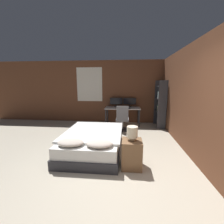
{
  "coord_description": "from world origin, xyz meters",
  "views": [
    {
      "loc": [
        0.2,
        -2.19,
        1.75
      ],
      "look_at": [
        -0.3,
        2.91,
        0.75
      ],
      "focal_mm": 24.0,
      "sensor_mm": 36.0,
      "label": 1
    }
  ],
  "objects_px": {
    "bedside_lamp": "(132,132)",
    "monitor_right": "(130,102)",
    "office_chair": "(122,121)",
    "keyboard": "(123,108)",
    "computer_mouse": "(130,108)",
    "bookshelf": "(161,102)",
    "nightstand": "(132,154)",
    "bed": "(93,142)",
    "desk": "(123,110)",
    "monitor_left": "(116,101)"
  },
  "relations": [
    {
      "from": "bedside_lamp",
      "to": "monitor_right",
      "type": "xyz_separation_m",
      "value": [
        0.01,
        3.53,
        0.19
      ]
    },
    {
      "from": "monitor_right",
      "to": "office_chair",
      "type": "bearing_deg",
      "value": -104.33
    },
    {
      "from": "keyboard",
      "to": "office_chair",
      "type": "xyz_separation_m",
      "value": [
        0.02,
        -0.58,
        -0.37
      ]
    },
    {
      "from": "computer_mouse",
      "to": "bookshelf",
      "type": "height_order",
      "value": "bookshelf"
    },
    {
      "from": "nightstand",
      "to": "keyboard",
      "type": "relative_size",
      "value": 1.51
    },
    {
      "from": "computer_mouse",
      "to": "bookshelf",
      "type": "relative_size",
      "value": 0.04
    },
    {
      "from": "computer_mouse",
      "to": "office_chair",
      "type": "bearing_deg",
      "value": -114.73
    },
    {
      "from": "computer_mouse",
      "to": "office_chair",
      "type": "relative_size",
      "value": 0.07
    },
    {
      "from": "bed",
      "to": "bedside_lamp",
      "type": "bearing_deg",
      "value": -34.32
    },
    {
      "from": "desk",
      "to": "office_chair",
      "type": "xyz_separation_m",
      "value": [
        0.02,
        -0.83,
        -0.27
      ]
    },
    {
      "from": "bed",
      "to": "keyboard",
      "type": "xyz_separation_m",
      "value": [
        0.68,
        2.38,
        0.48
      ]
    },
    {
      "from": "bed",
      "to": "desk",
      "type": "relative_size",
      "value": 1.39
    },
    {
      "from": "office_chair",
      "to": "bedside_lamp",
      "type": "bearing_deg",
      "value": -83.87
    },
    {
      "from": "monitor_left",
      "to": "bookshelf",
      "type": "height_order",
      "value": "bookshelf"
    },
    {
      "from": "bed",
      "to": "office_chair",
      "type": "relative_size",
      "value": 2.14
    },
    {
      "from": "keyboard",
      "to": "bookshelf",
      "type": "height_order",
      "value": "bookshelf"
    },
    {
      "from": "monitor_left",
      "to": "bookshelf",
      "type": "bearing_deg",
      "value": -14.24
    },
    {
      "from": "monitor_right",
      "to": "computer_mouse",
      "type": "bearing_deg",
      "value": -90.64
    },
    {
      "from": "bed",
      "to": "monitor_left",
      "type": "xyz_separation_m",
      "value": [
        0.39,
        2.87,
        0.69
      ]
    },
    {
      "from": "keyboard",
      "to": "bed",
      "type": "bearing_deg",
      "value": -106.04
    },
    {
      "from": "nightstand",
      "to": "bedside_lamp",
      "type": "distance_m",
      "value": 0.47
    },
    {
      "from": "bedside_lamp",
      "to": "bookshelf",
      "type": "height_order",
      "value": "bookshelf"
    },
    {
      "from": "bookshelf",
      "to": "monitor_left",
      "type": "bearing_deg",
      "value": 165.76
    },
    {
      "from": "keyboard",
      "to": "computer_mouse",
      "type": "relative_size",
      "value": 5.62
    },
    {
      "from": "monitor_left",
      "to": "bookshelf",
      "type": "distance_m",
      "value": 1.85
    },
    {
      "from": "nightstand",
      "to": "bookshelf",
      "type": "height_order",
      "value": "bookshelf"
    },
    {
      "from": "monitor_left",
      "to": "keyboard",
      "type": "height_order",
      "value": "monitor_left"
    },
    {
      "from": "bed",
      "to": "bedside_lamp",
      "type": "height_order",
      "value": "bedside_lamp"
    },
    {
      "from": "bedside_lamp",
      "to": "computer_mouse",
      "type": "relative_size",
      "value": 4.21
    },
    {
      "from": "bookshelf",
      "to": "desk",
      "type": "bearing_deg",
      "value": 172.13
    },
    {
      "from": "monitor_left",
      "to": "office_chair",
      "type": "xyz_separation_m",
      "value": [
        0.31,
        -1.07,
        -0.58
      ]
    },
    {
      "from": "monitor_left",
      "to": "bed",
      "type": "bearing_deg",
      "value": -97.78
    },
    {
      "from": "bed",
      "to": "bedside_lamp",
      "type": "distance_m",
      "value": 1.28
    },
    {
      "from": "keyboard",
      "to": "computer_mouse",
      "type": "height_order",
      "value": "computer_mouse"
    },
    {
      "from": "desk",
      "to": "office_chair",
      "type": "relative_size",
      "value": 1.54
    },
    {
      "from": "desk",
      "to": "bookshelf",
      "type": "relative_size",
      "value": 0.79
    },
    {
      "from": "bed",
      "to": "bookshelf",
      "type": "xyz_separation_m",
      "value": [
        2.18,
        2.42,
        0.76
      ]
    },
    {
      "from": "bed",
      "to": "bedside_lamp",
      "type": "xyz_separation_m",
      "value": [
        0.97,
        -0.66,
        0.51
      ]
    },
    {
      "from": "desk",
      "to": "bookshelf",
      "type": "xyz_separation_m",
      "value": [
        1.5,
        -0.21,
        0.38
      ]
    },
    {
      "from": "monitor_right",
      "to": "computer_mouse",
      "type": "xyz_separation_m",
      "value": [
        -0.01,
        -0.49,
        -0.21
      ]
    },
    {
      "from": "bed",
      "to": "nightstand",
      "type": "distance_m",
      "value": 1.17
    },
    {
      "from": "office_chair",
      "to": "computer_mouse",
      "type": "bearing_deg",
      "value": 65.27
    },
    {
      "from": "bed",
      "to": "monitor_left",
      "type": "distance_m",
      "value": 2.98
    },
    {
      "from": "monitor_left",
      "to": "computer_mouse",
      "type": "bearing_deg",
      "value": -40.25
    },
    {
      "from": "bed",
      "to": "monitor_left",
      "type": "relative_size",
      "value": 3.74
    },
    {
      "from": "nightstand",
      "to": "computer_mouse",
      "type": "xyz_separation_m",
      "value": [
        0.0,
        3.04,
        0.45
      ]
    },
    {
      "from": "keyboard",
      "to": "office_chair",
      "type": "bearing_deg",
      "value": -88.24
    },
    {
      "from": "monitor_right",
      "to": "bedside_lamp",
      "type": "bearing_deg",
      "value": -90.17
    },
    {
      "from": "nightstand",
      "to": "monitor_left",
      "type": "bearing_deg",
      "value": 99.24
    },
    {
      "from": "monitor_left",
      "to": "keyboard",
      "type": "bearing_deg",
      "value": -59.2
    }
  ]
}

